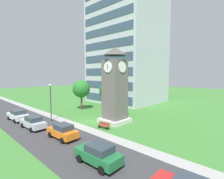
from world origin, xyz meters
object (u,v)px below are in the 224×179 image
at_px(clock_tower, 115,89).
at_px(street_lamp, 51,98).
at_px(parked_car_green, 98,154).
at_px(tree_near_tower, 107,90).
at_px(parked_car_silver, 33,122).
at_px(tree_by_building, 81,89).
at_px(parked_car_orange, 63,131).
at_px(park_bench, 104,125).
at_px(parked_car_white, 18,115).

xyz_separation_m(clock_tower, street_lamp, (-7.73, -6.46, -1.48)).
bearing_deg(street_lamp, parked_car_green, -12.73).
xyz_separation_m(tree_near_tower, parked_car_silver, (4.48, -18.73, -2.74)).
bearing_deg(clock_tower, parked_car_silver, -121.49).
bearing_deg(parked_car_green, street_lamp, 167.27).
relative_size(tree_by_building, parked_car_silver, 1.33).
xyz_separation_m(parked_car_orange, parked_car_green, (7.10, -0.85, 0.00)).
height_order(street_lamp, parked_car_orange, street_lamp).
bearing_deg(park_bench, clock_tower, 106.96).
bearing_deg(park_bench, parked_car_white, -153.06).
relative_size(clock_tower, tree_by_building, 1.85).
xyz_separation_m(park_bench, street_lamp, (-8.75, -3.12, 3.20)).
height_order(street_lamp, parked_car_white, street_lamp).
xyz_separation_m(street_lamp, parked_car_white, (-4.28, -3.50, -2.79)).
bearing_deg(parked_car_silver, street_lamp, 116.03).
relative_size(tree_near_tower, parked_car_silver, 1.18).
height_order(park_bench, parked_car_green, parked_car_green).
xyz_separation_m(tree_near_tower, parked_car_orange, (10.60, -17.82, -2.74)).
bearing_deg(parked_car_green, parked_car_orange, 173.15).
relative_size(street_lamp, tree_by_building, 0.96).
relative_size(tree_by_building, parked_car_orange, 1.46).
xyz_separation_m(parked_car_silver, parked_car_orange, (6.12, 0.92, -0.00)).
xyz_separation_m(tree_near_tower, parked_car_white, (-1.48, -18.80, -2.74)).
relative_size(clock_tower, tree_near_tower, 2.09).
bearing_deg(parked_car_orange, park_bench, 80.42).
bearing_deg(tree_near_tower, parked_car_orange, -59.25).
relative_size(street_lamp, parked_car_green, 1.39).
distance_m(parked_car_silver, parked_car_orange, 6.19).
height_order(park_bench, street_lamp, street_lamp).
relative_size(parked_car_silver, parked_car_orange, 1.10).
bearing_deg(park_bench, parked_car_green, -46.56).
bearing_deg(street_lamp, tree_near_tower, 100.37).
bearing_deg(tree_by_building, clock_tower, -10.08).
distance_m(street_lamp, parked_car_orange, 8.66).
distance_m(clock_tower, park_bench, 5.84).
distance_m(tree_near_tower, parked_car_orange, 20.91).
relative_size(park_bench, tree_by_building, 0.30).
xyz_separation_m(clock_tower, tree_near_tower, (-10.53, 8.84, -1.54)).
distance_m(tree_near_tower, tree_by_building, 6.92).
bearing_deg(clock_tower, tree_near_tower, 139.99).
distance_m(tree_near_tower, parked_car_silver, 19.45).
bearing_deg(parked_car_white, parked_car_green, 0.39).
bearing_deg(parked_car_silver, clock_tower, 58.51).
distance_m(clock_tower, tree_by_building, 11.46).
distance_m(street_lamp, parked_car_green, 15.53).
distance_m(street_lamp, parked_car_white, 6.19).
bearing_deg(tree_near_tower, tree_by_building, -96.04).
relative_size(clock_tower, parked_car_white, 2.50).
bearing_deg(park_bench, street_lamp, -160.35).
bearing_deg(parked_car_white, street_lamp, 39.27).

